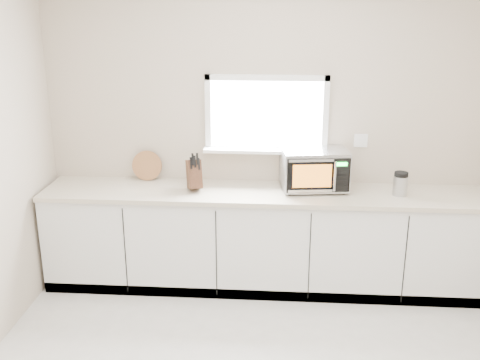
{
  "coord_description": "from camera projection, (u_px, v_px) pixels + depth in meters",
  "views": [
    {
      "loc": [
        0.13,
        -2.97,
        2.53
      ],
      "look_at": [
        -0.21,
        1.55,
        1.06
      ],
      "focal_mm": 42.0,
      "sensor_mm": 36.0,
      "label": 1
    }
  ],
  "objects": [
    {
      "name": "back_wall",
      "position": [
        266.0,
        134.0,
        5.09
      ],
      "size": [
        4.0,
        0.17,
        2.7
      ],
      "color": "#B7A791",
      "rests_on": "ground"
    },
    {
      "name": "countertop",
      "position": [
        264.0,
        193.0,
        4.94
      ],
      "size": [
        3.92,
        0.64,
        0.04
      ],
      "primitive_type": "cube",
      "color": "beige",
      "rests_on": "cabinets"
    },
    {
      "name": "cabinets",
      "position": [
        264.0,
        241.0,
        5.09
      ],
      "size": [
        3.92,
        0.6,
        0.88
      ],
      "primitive_type": "cube",
      "color": "silver",
      "rests_on": "ground"
    },
    {
      "name": "knife_block",
      "position": [
        194.0,
        173.0,
        4.93
      ],
      "size": [
        0.18,
        0.27,
        0.35
      ],
      "rotation": [
        0.0,
        0.0,
        0.32
      ],
      "color": "#4E2F1C",
      "rests_on": "countertop"
    },
    {
      "name": "coffee_grinder",
      "position": [
        400.0,
        184.0,
        4.8
      ],
      "size": [
        0.12,
        0.12,
        0.21
      ],
      "rotation": [
        0.0,
        0.0,
        -0.02
      ],
      "color": "#A8AAB0",
      "rests_on": "countertop"
    },
    {
      "name": "microwave",
      "position": [
        314.0,
        168.0,
        4.95
      ],
      "size": [
        0.61,
        0.51,
        0.36
      ],
      "rotation": [
        0.0,
        0.0,
        0.13
      ],
      "color": "black",
      "rests_on": "countertop"
    },
    {
      "name": "cutting_board",
      "position": [
        147.0,
        166.0,
        5.2
      ],
      "size": [
        0.28,
        0.07,
        0.28
      ],
      "primitive_type": "cylinder",
      "rotation": [
        1.4,
        0.0,
        0.0
      ],
      "color": "#A96041",
      "rests_on": "countertop"
    }
  ]
}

